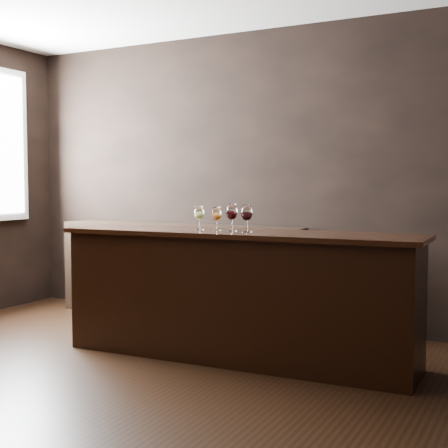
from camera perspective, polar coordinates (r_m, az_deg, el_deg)
The scene contains 9 objects.
ground at distance 4.41m, azimuth -11.65°, elevation -14.15°, with size 5.00×5.00×0.00m, color black.
room_shell at distance 4.45m, azimuth -13.38°, elevation 9.60°, with size 5.02×4.52×2.81m.
bar_counter at distance 4.80m, azimuth 1.23°, elevation -6.73°, with size 2.71×0.59×0.95m, color black.
bar_top at distance 4.73m, azimuth 1.24°, elevation -0.87°, with size 2.80×0.65×0.04m, color black.
back_bar_shelf at distance 6.27m, azimuth -4.23°, elevation -4.32°, with size 2.59×0.40×0.93m, color black.
glass_white at distance 4.86m, azimuth -2.28°, elevation 0.94°, with size 0.08×0.08×0.19m.
glass_amber at distance 4.79m, azimuth -0.70°, elevation 0.87°, with size 0.08×0.08×0.18m.
glass_red_a at distance 4.74m, azimuth 0.72°, elevation 1.05°, with size 0.09×0.09×0.21m.
glass_red_b at distance 4.65m, azimuth 2.10°, elevation 0.98°, with size 0.09×0.09×0.21m.
Camera 1 is at (2.67, -3.23, 1.36)m, focal length 50.00 mm.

